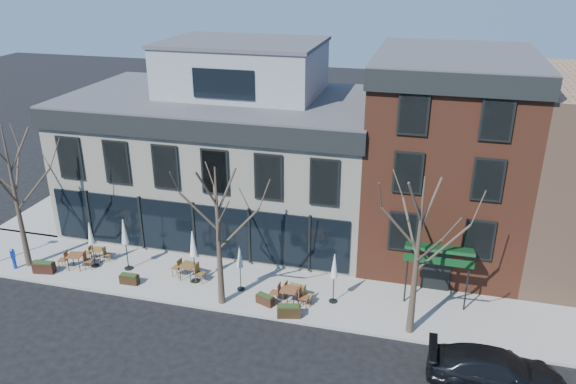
% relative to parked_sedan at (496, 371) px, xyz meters
% --- Properties ---
extents(ground, '(120.00, 120.00, 0.00)m').
position_rel_parked_sedan_xyz_m(ground, '(-15.45, 6.48, -0.77)').
color(ground, black).
rests_on(ground, ground).
extents(sidewalk_front, '(33.50, 4.70, 0.15)m').
position_rel_parked_sedan_xyz_m(sidewalk_front, '(-12.20, 4.33, -0.70)').
color(sidewalk_front, gray).
rests_on(sidewalk_front, ground).
extents(sidewalk_side, '(4.50, 12.00, 0.15)m').
position_rel_parked_sedan_xyz_m(sidewalk_side, '(-26.70, 12.48, -0.70)').
color(sidewalk_side, gray).
rests_on(sidewalk_side, ground).
extents(corner_building, '(18.39, 10.39, 11.10)m').
position_rel_parked_sedan_xyz_m(corner_building, '(-15.38, 11.55, 3.95)').
color(corner_building, silver).
rests_on(corner_building, ground).
extents(red_brick_building, '(8.20, 11.78, 11.18)m').
position_rel_parked_sedan_xyz_m(red_brick_building, '(-2.45, 11.46, 4.86)').
color(red_brick_building, brown).
rests_on(red_brick_building, ground).
extents(tree_corner, '(3.93, 3.98, 7.92)m').
position_rel_parked_sedan_xyz_m(tree_corner, '(-23.94, 3.28, 3.48)').
color(tree_corner, '#382B21').
rests_on(tree_corner, sidewalk_front).
extents(tree_mid, '(3.50, 3.55, 7.04)m').
position_rel_parked_sedan_xyz_m(tree_mid, '(-12.44, 2.58, 3.02)').
color(tree_mid, '#382B21').
rests_on(tree_mid, sidewalk_front).
extents(tree_right, '(3.72, 3.77, 7.48)m').
position_rel_parked_sedan_xyz_m(tree_right, '(-3.44, 2.58, 3.25)').
color(tree_right, '#382B21').
rests_on(tree_right, sidewalk_front).
extents(parked_sedan, '(5.33, 2.19, 1.54)m').
position_rel_parked_sedan_xyz_m(parked_sedan, '(0.00, 0.00, 0.00)').
color(parked_sedan, black).
rests_on(parked_sedan, ground).
extents(call_box, '(0.26, 0.24, 1.22)m').
position_rel_parked_sedan_xyz_m(call_box, '(-24.43, 2.77, 0.03)').
color(call_box, '#0D2EAC').
rests_on(call_box, sidewalk_front).
extents(cafe_set_0, '(1.95, 0.89, 1.00)m').
position_rel_parked_sedan_xyz_m(cafe_set_0, '(-21.22, 3.64, -0.11)').
color(cafe_set_0, brown).
rests_on(cafe_set_0, sidewalk_front).
extents(cafe_set_1, '(1.58, 0.68, 0.82)m').
position_rel_parked_sedan_xyz_m(cafe_set_1, '(-20.59, 4.73, -0.20)').
color(cafe_set_1, brown).
rests_on(cafe_set_1, sidewalk_front).
extents(cafe_set_2, '(2.00, 0.90, 1.03)m').
position_rel_parked_sedan_xyz_m(cafe_set_2, '(-14.89, 4.17, -0.09)').
color(cafe_set_2, brown).
rests_on(cafe_set_2, sidewalk_front).
extents(cafe_set_4, '(1.97, 0.83, 1.03)m').
position_rel_parked_sedan_xyz_m(cafe_set_4, '(-9.24, 3.29, -0.09)').
color(cafe_set_4, brown).
rests_on(cafe_set_4, sidewalk_front).
extents(cafe_set_5, '(1.85, 0.83, 0.96)m').
position_rel_parked_sedan_xyz_m(cafe_set_5, '(-9.03, 3.61, -0.13)').
color(cafe_set_5, brown).
rests_on(cafe_set_5, sidewalk_front).
extents(umbrella_0, '(0.42, 0.42, 2.64)m').
position_rel_parked_sedan_xyz_m(umbrella_0, '(-20.37, 4.07, 1.24)').
color(umbrella_0, black).
rests_on(umbrella_0, sidewalk_front).
extents(umbrella_1, '(0.47, 0.47, 2.94)m').
position_rel_parked_sedan_xyz_m(umbrella_1, '(-18.47, 4.29, 1.46)').
color(umbrella_1, black).
rests_on(umbrella_1, sidewalk_front).
extents(umbrella_2, '(0.46, 0.46, 2.90)m').
position_rel_parked_sedan_xyz_m(umbrella_2, '(-14.47, 4.03, 1.43)').
color(umbrella_2, black).
rests_on(umbrella_2, sidewalk_front).
extents(umbrella_3, '(0.40, 0.40, 2.49)m').
position_rel_parked_sedan_xyz_m(umbrella_3, '(-11.93, 3.90, 1.14)').
color(umbrella_3, black).
rests_on(umbrella_3, sidewalk_front).
extents(umbrella_4, '(0.42, 0.42, 2.64)m').
position_rel_parked_sedan_xyz_m(umbrella_4, '(-7.21, 4.02, 1.24)').
color(umbrella_4, black).
rests_on(umbrella_4, sidewalk_front).
extents(planter_0, '(1.18, 0.62, 0.63)m').
position_rel_parked_sedan_xyz_m(planter_0, '(-22.62, 2.81, -0.31)').
color(planter_0, black).
rests_on(planter_0, sidewalk_front).
extents(planter_1, '(0.98, 0.42, 0.54)m').
position_rel_parked_sedan_xyz_m(planter_1, '(-17.67, 2.98, -0.35)').
color(planter_1, black).
rests_on(planter_1, sidewalk_front).
extents(planter_2, '(0.99, 0.67, 0.51)m').
position_rel_parked_sedan_xyz_m(planter_2, '(-10.36, 2.98, -0.37)').
color(planter_2, '#321C10').
rests_on(planter_2, sidewalk_front).
extents(planter_3, '(1.17, 0.67, 0.61)m').
position_rel_parked_sedan_xyz_m(planter_3, '(-8.99, 2.28, -0.32)').
color(planter_3, '#302210').
rests_on(planter_3, sidewalk_front).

